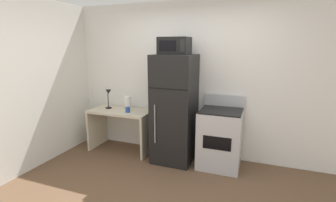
# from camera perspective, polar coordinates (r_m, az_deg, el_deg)

# --- Properties ---
(wall_back_white) EXTENTS (5.00, 0.10, 2.60)m
(wall_back_white) POSITION_cam_1_polar(r_m,az_deg,el_deg) (4.21, 5.94, 4.78)
(wall_back_white) COLOR white
(wall_back_white) RESTS_ON ground
(wall_left_brick) EXTENTS (0.10, 4.00, 2.60)m
(wall_left_brick) POSITION_cam_1_polar(r_m,az_deg,el_deg) (4.05, -33.34, 2.45)
(wall_left_brick) COLOR silver
(wall_left_brick) RESTS_ON ground
(desk) EXTENTS (1.11, 0.58, 0.75)m
(desk) POSITION_cam_1_polar(r_m,az_deg,el_deg) (4.54, -10.80, -4.91)
(desk) COLOR beige
(desk) RESTS_ON ground
(desk_lamp) EXTENTS (0.14, 0.12, 0.35)m
(desk_lamp) POSITION_cam_1_polar(r_m,az_deg,el_deg) (4.58, -13.70, 1.19)
(desk_lamp) COLOR black
(desk_lamp) RESTS_ON desk
(coffee_mug) EXTENTS (0.08, 0.08, 0.09)m
(coffee_mug) POSITION_cam_1_polar(r_m,az_deg,el_deg) (4.30, -9.36, -2.00)
(coffee_mug) COLOR #264C99
(coffee_mug) RESTS_ON desk
(paper_towel_roll) EXTENTS (0.11, 0.11, 0.24)m
(paper_towel_roll) POSITION_cam_1_polar(r_m,az_deg,el_deg) (4.50, -9.34, -0.38)
(paper_towel_roll) COLOR white
(paper_towel_roll) RESTS_ON desk
(refrigerator) EXTENTS (0.63, 0.68, 1.75)m
(refrigerator) POSITION_cam_1_polar(r_m,az_deg,el_deg) (3.98, 1.55, -1.89)
(refrigerator) COLOR black
(refrigerator) RESTS_ON ground
(microwave) EXTENTS (0.46, 0.35, 0.26)m
(microwave) POSITION_cam_1_polar(r_m,az_deg,el_deg) (3.83, 1.54, 12.74)
(microwave) COLOR black
(microwave) RESTS_ON refrigerator
(oven_range) EXTENTS (0.64, 0.61, 1.10)m
(oven_range) POSITION_cam_1_polar(r_m,az_deg,el_deg) (3.96, 12.02, -8.41)
(oven_range) COLOR #B7B7BC
(oven_range) RESTS_ON ground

